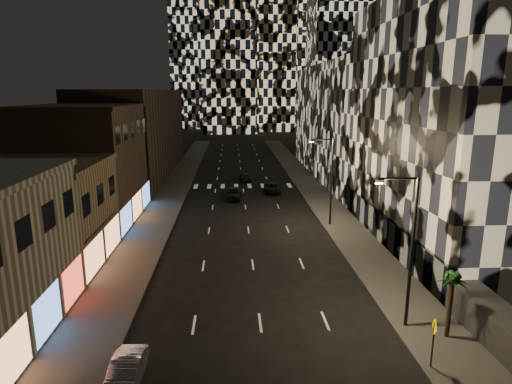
{
  "coord_description": "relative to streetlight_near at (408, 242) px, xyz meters",
  "views": [
    {
      "loc": [
        -1.59,
        -12.41,
        13.64
      ],
      "look_at": [
        0.27,
        20.25,
        6.0
      ],
      "focal_mm": 30.0,
      "sensor_mm": 36.0,
      "label": 1
    }
  ],
  "objects": [
    {
      "name": "midrise_base",
      "position": [
        3.95,
        14.5,
        -3.85
      ],
      "size": [
        0.6,
        25.0,
        3.0
      ],
      "primitive_type": "cube",
      "color": "#383838",
      "rests_on": "ground"
    },
    {
      "name": "palm_tree",
      "position": [
        2.1,
        -1.3,
        -1.99
      ],
      "size": [
        1.94,
        1.99,
        3.89
      ],
      "color": "#47331E",
      "rests_on": "sidewalk_right"
    },
    {
      "name": "car_silver_parked",
      "position": [
        -15.12,
        -4.26,
        -4.7
      ],
      "size": [
        1.53,
        4.0,
        1.3
      ],
      "primitive_type": "imported",
      "rotation": [
        0.0,
        0.0,
        -0.04
      ],
      "color": "#A6A7AC",
      "rests_on": "ground"
    },
    {
      "name": "ped_sign",
      "position": [
        -0.06,
        -3.94,
        -3.4
      ],
      "size": [
        0.29,
        0.86,
        2.66
      ],
      "rotation": [
        0.0,
        0.0,
        -0.28
      ],
      "color": "black",
      "rests_on": "sidewalk_right"
    },
    {
      "name": "sidewalk_left",
      "position": [
        -18.35,
        40.0,
        -5.28
      ],
      "size": [
        4.0,
        120.0,
        0.15
      ],
      "primitive_type": "cube",
      "color": "#47443F",
      "rests_on": "ground"
    },
    {
      "name": "retail_brown",
      "position": [
        -25.35,
        23.5,
        0.65
      ],
      "size": [
        10.0,
        15.0,
        12.0
      ],
      "primitive_type": "cube",
      "color": "#453327",
      "rests_on": "ground"
    },
    {
      "name": "retail_tan",
      "position": [
        -25.35,
        11.0,
        -1.35
      ],
      "size": [
        10.0,
        10.0,
        8.0
      ],
      "primitive_type": "cube",
      "color": "olive",
      "rests_on": "ground"
    },
    {
      "name": "midrise_filler_right",
      "position": [
        11.65,
        47.0,
        3.65
      ],
      "size": [
        16.0,
        40.0,
        18.0
      ],
      "primitive_type": "cube",
      "color": "#232326",
      "rests_on": "ground"
    },
    {
      "name": "streetlight_far",
      "position": [
        0.0,
        20.0,
        0.0
      ],
      "size": [
        2.55,
        0.25,
        9.0
      ],
      "color": "black",
      "rests_on": "sidewalk_right"
    },
    {
      "name": "retail_filler_left",
      "position": [
        -25.35,
        50.0,
        1.65
      ],
      "size": [
        10.0,
        40.0,
        14.0
      ],
      "primitive_type": "cube",
      "color": "#453327",
      "rests_on": "ground"
    },
    {
      "name": "streetlight_near",
      "position": [
        0.0,
        0.0,
        0.0
      ],
      "size": [
        2.55,
        0.25,
        9.0
      ],
      "color": "black",
      "rests_on": "sidewalk_right"
    },
    {
      "name": "sidewalk_right",
      "position": [
        1.65,
        40.0,
        -5.28
      ],
      "size": [
        4.0,
        120.0,
        0.15
      ],
      "primitive_type": "cube",
      "color": "#47443F",
      "rests_on": "ground"
    },
    {
      "name": "curb_right",
      "position": [
        -0.45,
        40.0,
        -5.28
      ],
      "size": [
        0.2,
        120.0,
        0.15
      ],
      "primitive_type": "cube",
      "color": "#4C4C47",
      "rests_on": "ground"
    },
    {
      "name": "car_dark_midlane",
      "position": [
        -9.73,
        32.06,
        -4.57
      ],
      "size": [
        2.13,
        4.71,
        1.57
      ],
      "primitive_type": "imported",
      "rotation": [
        0.0,
        0.0,
        -0.06
      ],
      "color": "black",
      "rests_on": "ground"
    },
    {
      "name": "plinth_right",
      "position": [
        4.65,
        -2.0,
        -4.35
      ],
      "size": [
        2.0,
        8.0,
        2.0
      ],
      "primitive_type": "cube",
      "color": "#383838",
      "rests_on": "ground"
    },
    {
      "name": "car_dark_oncoming",
      "position": [
        -7.85,
        43.92,
        -4.72
      ],
      "size": [
        1.83,
        4.38,
        1.26
      ],
      "primitive_type": "imported",
      "rotation": [
        0.0,
        0.0,
        3.15
      ],
      "color": "black",
      "rests_on": "ground"
    },
    {
      "name": "car_dark_rightlane",
      "position": [
        -4.35,
        35.58,
        -4.71
      ],
      "size": [
        2.16,
        4.64,
        1.29
      ],
      "primitive_type": "imported",
      "rotation": [
        0.0,
        0.0,
        -0.0
      ],
      "color": "black",
      "rests_on": "ground"
    },
    {
      "name": "midrise_right",
      "position": [
        11.65,
        14.5,
        5.65
      ],
      "size": [
        16.0,
        25.0,
        22.0
      ],
      "primitive_type": "cube",
      "color": "#232326",
      "rests_on": "ground"
    },
    {
      "name": "curb_left",
      "position": [
        -16.25,
        40.0,
        -5.28
      ],
      "size": [
        0.2,
        120.0,
        0.15
      ],
      "primitive_type": "cube",
      "color": "#4C4C47",
      "rests_on": "ground"
    }
  ]
}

